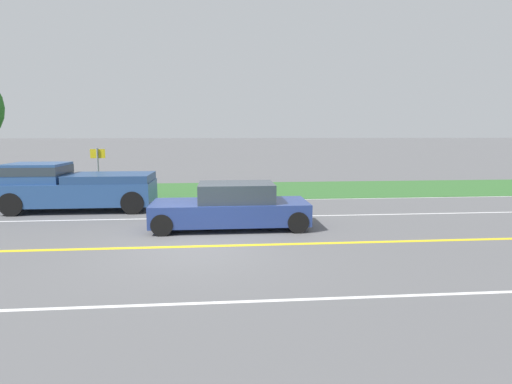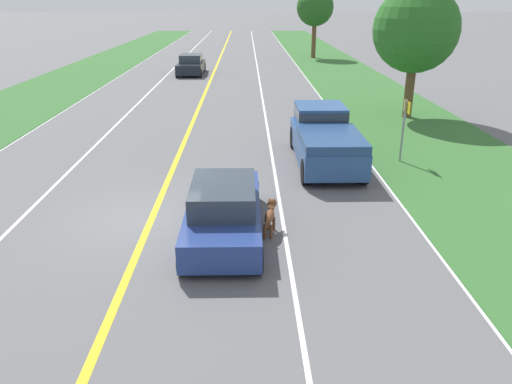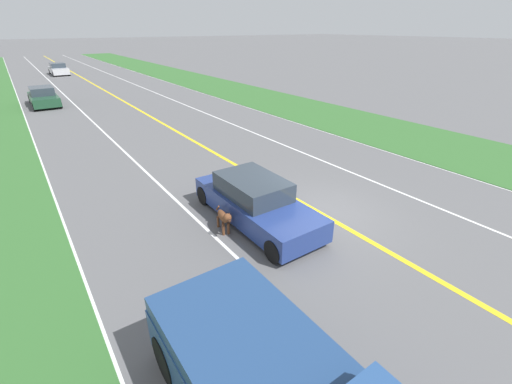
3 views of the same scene
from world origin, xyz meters
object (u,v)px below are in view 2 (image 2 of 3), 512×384
(ego_car, at_px, (224,210))
(oncoming_car, at_px, (191,65))
(roadside_tree_right_far, at_px, (315,7))
(street_sign, at_px, (404,123))
(pickup_truck, at_px, (324,137))
(roadside_tree_right_near, at_px, (416,30))
(dog, at_px, (270,214))

(ego_car, xyz_separation_m, oncoming_car, (-3.66, 28.03, 0.03))
(roadside_tree_right_far, distance_m, street_sign, 33.11)
(ego_car, xyz_separation_m, pickup_truck, (3.34, 5.82, 0.27))
(pickup_truck, bearing_deg, street_sign, -1.95)
(pickup_truck, distance_m, street_sign, 2.81)
(ego_car, distance_m, roadside_tree_right_near, 15.77)
(dog, height_order, roadside_tree_right_near, roadside_tree_right_near)
(roadside_tree_right_far, bearing_deg, oncoming_car, -135.38)
(oncoming_car, xyz_separation_m, street_sign, (9.76, -22.30, 0.75))
(street_sign, bearing_deg, roadside_tree_right_far, 88.23)
(roadside_tree_right_far, bearing_deg, street_sign, -91.77)
(dog, distance_m, roadside_tree_right_near, 15.18)
(oncoming_car, xyz_separation_m, roadside_tree_right_near, (12.14, -15.19, 3.44))
(dog, relative_size, street_sign, 0.55)
(dog, xyz_separation_m, oncoming_car, (-4.81, 27.98, 0.18))
(roadside_tree_right_far, bearing_deg, dog, -98.79)
(roadside_tree_right_near, bearing_deg, pickup_truck, -126.21)
(pickup_truck, distance_m, roadside_tree_right_far, 33.27)
(pickup_truck, relative_size, roadside_tree_right_far, 0.83)
(pickup_truck, height_order, oncoming_car, pickup_truck)
(oncoming_car, bearing_deg, roadside_tree_right_far, -135.38)
(roadside_tree_right_near, xyz_separation_m, roadside_tree_right_far, (-1.36, 25.82, 0.52))
(ego_car, distance_m, dog, 1.16)
(oncoming_car, distance_m, roadside_tree_right_far, 15.65)
(street_sign, bearing_deg, dog, -131.12)
(roadside_tree_right_far, bearing_deg, roadside_tree_right_near, -86.99)
(oncoming_car, bearing_deg, roadside_tree_right_near, 128.62)
(ego_car, xyz_separation_m, dog, (1.15, 0.05, -0.15))
(dog, relative_size, pickup_truck, 0.23)
(roadside_tree_right_near, distance_m, street_sign, 7.97)
(ego_car, xyz_separation_m, roadside_tree_right_near, (8.48, 12.84, 3.47))
(dog, distance_m, pickup_truck, 6.19)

